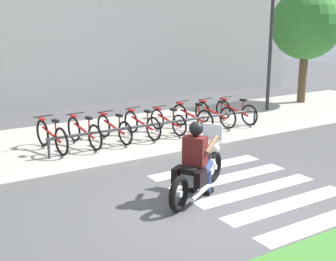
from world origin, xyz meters
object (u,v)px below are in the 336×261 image
at_px(bicycle_0, 52,136).
at_px(bicycle_1, 84,132).
at_px(bicycle_7, 236,111).
at_px(bicycle_5, 192,117).
at_px(bicycle_2, 114,128).
at_px(street_lamp, 271,32).
at_px(motorcycle, 198,172).
at_px(bicycle_6, 215,114).
at_px(bicycle_4, 168,121).
at_px(bike_rack, 166,123).
at_px(tree_near_rack, 306,24).
at_px(bicycle_3, 142,124).
at_px(rider, 197,154).

relative_size(bicycle_0, bicycle_1, 0.99).
distance_m(bicycle_1, bicycle_7, 4.87).
distance_m(bicycle_1, bicycle_5, 3.25).
relative_size(bicycle_2, street_lamp, 0.35).
distance_m(motorcycle, bicycle_6, 5.01).
bearing_deg(bicycle_4, bicycle_5, -0.06).
distance_m(bicycle_0, street_lamp, 8.29).
bearing_deg(bicycle_4, bike_rack, -126.13).
xyz_separation_m(bicycle_4, bike_rack, (-0.41, -0.55, 0.10)).
distance_m(bicycle_2, bicycle_6, 3.25).
xyz_separation_m(bicycle_2, tree_near_rack, (8.45, 1.35, 2.53)).
relative_size(bicycle_0, bicycle_4, 1.09).
relative_size(motorcycle, bicycle_3, 1.22).
height_order(bicycle_4, bicycle_6, bicycle_6).
distance_m(rider, bicycle_3, 3.93).
height_order(bicycle_6, tree_near_rack, tree_near_rack).
bearing_deg(bicycle_6, bicycle_0, -179.99).
relative_size(bicycle_5, street_lamp, 0.37).
xyz_separation_m(motorcycle, rider, (-0.07, -0.04, 0.37)).
bearing_deg(bicycle_3, bicycle_4, 0.04).
distance_m(bicycle_4, bicycle_6, 1.62).
height_order(street_lamp, tree_near_rack, street_lamp).
relative_size(rider, bicycle_2, 0.89).
distance_m(bicycle_3, bicycle_5, 1.62).
height_order(bicycle_6, bike_rack, bicycle_6).
bearing_deg(tree_near_rack, bicycle_6, -165.48).
bearing_deg(bicycle_0, street_lamp, 6.84).
relative_size(rider, bike_rack, 0.23).
bearing_deg(street_lamp, bicycle_0, -173.16).
distance_m(bicycle_1, street_lamp, 7.52).
bearing_deg(bicycle_1, bicycle_0, -179.96).
distance_m(bicycle_2, bicycle_7, 4.06).
bearing_deg(bicycle_7, bike_rack, -168.95).
bearing_deg(bicycle_5, bicycle_6, 0.00).
bearing_deg(bicycle_5, bike_rack, -155.51).
relative_size(bicycle_1, bicycle_3, 1.04).
height_order(motorcycle, bicycle_5, motorcycle).
bearing_deg(tree_near_rack, bicycle_7, -162.95).
height_order(bike_rack, tree_near_rack, tree_near_rack).
height_order(rider, tree_near_rack, tree_near_rack).
distance_m(rider, bike_rack, 3.52).
bearing_deg(bicycle_1, bicycle_3, 0.00).
xyz_separation_m(motorcycle, bicycle_5, (2.50, 3.76, 0.05)).
distance_m(rider, bicycle_6, 5.10).
bearing_deg(bicycle_6, bicycle_7, 0.03).
bearing_deg(bicycle_7, bicycle_4, 179.99).
bearing_deg(bicycle_3, bicycle_6, -0.00).
xyz_separation_m(rider, bike_rack, (1.35, 3.25, -0.25)).
bearing_deg(bike_rack, bicycle_3, 126.24).
xyz_separation_m(bicycle_5, bicycle_7, (1.62, 0.00, -0.01)).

